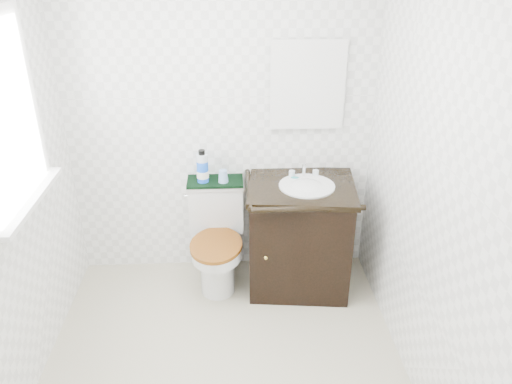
{
  "coord_description": "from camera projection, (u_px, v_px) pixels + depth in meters",
  "views": [
    {
      "loc": [
        0.07,
        -2.2,
        2.31
      ],
      "look_at": [
        0.23,
        0.75,
        0.85
      ],
      "focal_mm": 35.0,
      "sensor_mm": 36.0,
      "label": 1
    }
  ],
  "objects": [
    {
      "name": "mirror",
      "position": [
        308.0,
        85.0,
        3.43
      ],
      "size": [
        0.5,
        0.02,
        0.6
      ],
      "primitive_type": "cube",
      "color": "silver",
      "rests_on": "wall_back"
    },
    {
      "name": "floor",
      "position": [
        224.0,
        375.0,
        2.99
      ],
      "size": [
        2.4,
        2.4,
        0.0
      ],
      "primitive_type": "plane",
      "color": "#B8B294",
      "rests_on": "ground"
    },
    {
      "name": "window",
      "position": [
        1.0,
        116.0,
        2.48
      ],
      "size": [
        0.02,
        0.7,
        0.9
      ],
      "primitive_type": "cube",
      "color": "white",
      "rests_on": "wall_left"
    },
    {
      "name": "wall_back",
      "position": [
        220.0,
        120.0,
        3.54
      ],
      "size": [
        2.4,
        0.0,
        2.4
      ],
      "primitive_type": "plane",
      "rotation": [
        1.57,
        0.0,
        0.0
      ],
      "color": "white",
      "rests_on": "ground"
    },
    {
      "name": "cup",
      "position": [
        223.0,
        176.0,
        3.57
      ],
      "size": [
        0.07,
        0.07,
        0.09
      ],
      "primitive_type": "cone",
      "color": "#81A6D4",
      "rests_on": "towel"
    },
    {
      "name": "towel",
      "position": [
        215.0,
        181.0,
        3.62
      ],
      "size": [
        0.41,
        0.22,
        0.02
      ],
      "primitive_type": "cube",
      "color": "black",
      "rests_on": "toilet"
    },
    {
      "name": "vanity",
      "position": [
        300.0,
        233.0,
        3.64
      ],
      "size": [
        0.8,
        0.71,
        0.92
      ],
      "color": "black",
      "rests_on": "floor"
    },
    {
      "name": "soap_bar",
      "position": [
        295.0,
        178.0,
        3.55
      ],
      "size": [
        0.07,
        0.05,
        0.02
      ],
      "primitive_type": "ellipsoid",
      "color": "#187777",
      "rests_on": "vanity"
    },
    {
      "name": "wall_right",
      "position": [
        436.0,
        191.0,
        2.51
      ],
      "size": [
        0.0,
        2.4,
        2.4
      ],
      "primitive_type": "plane",
      "rotation": [
        1.57,
        0.0,
        -1.57
      ],
      "color": "white",
      "rests_on": "ground"
    },
    {
      "name": "trash_bin",
      "position": [
        269.0,
        272.0,
        3.7
      ],
      "size": [
        0.19,
        0.15,
        0.27
      ],
      "color": "silver",
      "rests_on": "floor"
    },
    {
      "name": "toilet",
      "position": [
        217.0,
        241.0,
        3.71
      ],
      "size": [
        0.42,
        0.63,
        0.77
      ],
      "color": "silver",
      "rests_on": "floor"
    },
    {
      "name": "mouthwash_bottle",
      "position": [
        202.0,
        167.0,
        3.55
      ],
      "size": [
        0.08,
        0.08,
        0.24
      ],
      "color": "blue",
      "rests_on": "towel"
    }
  ]
}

